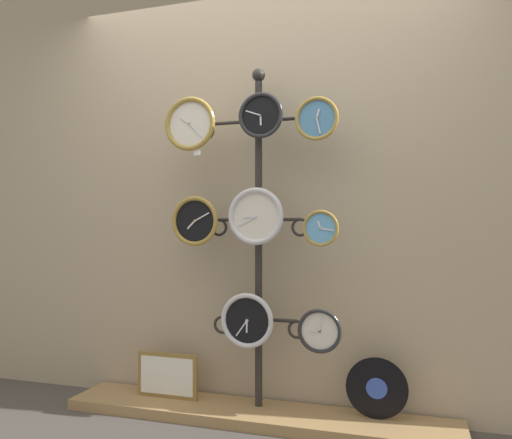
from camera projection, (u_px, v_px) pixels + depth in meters
The scene contains 14 objects.
shop_wall at pixel (266, 173), 3.00m from camera, with size 4.40×0.04×2.80m.
low_shelf at pixel (255, 415), 2.76m from camera, with size 2.20×0.36×0.06m.
display_stand at pixel (259, 278), 2.84m from camera, with size 0.75×0.32×1.98m.
clock_top_left at pixel (190, 124), 2.87m from camera, with size 0.31×0.04×0.31m.
clock_top_center at pixel (261, 116), 2.75m from camera, with size 0.26×0.04×0.26m.
clock_top_right at pixel (317, 119), 2.66m from camera, with size 0.24×0.04×0.24m.
clock_middle_left at pixel (195, 221), 2.87m from camera, with size 0.29×0.04×0.29m.
clock_middle_center at pixel (256, 216), 2.75m from camera, with size 0.32×0.04×0.32m.
clock_middle_right at pixel (321, 228), 2.63m from camera, with size 0.19×0.04×0.19m.
clock_bottom_center at pixel (247, 320), 2.75m from camera, with size 0.30×0.04×0.30m.
clock_bottom_right at pixel (320, 331), 2.62m from camera, with size 0.23×0.04×0.23m.
vinyl_record at pixel (377, 388), 2.62m from camera, with size 0.32×0.01×0.32m.
picture_frame at pixel (167, 375), 2.96m from camera, with size 0.38×0.02×0.26m.
price_tag_upper at pixel (197, 153), 2.85m from camera, with size 0.04×0.00×0.03m.
Camera 1 is at (0.84, -2.31, 1.06)m, focal length 35.00 mm.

